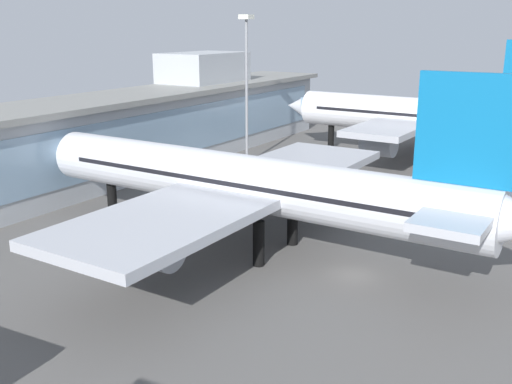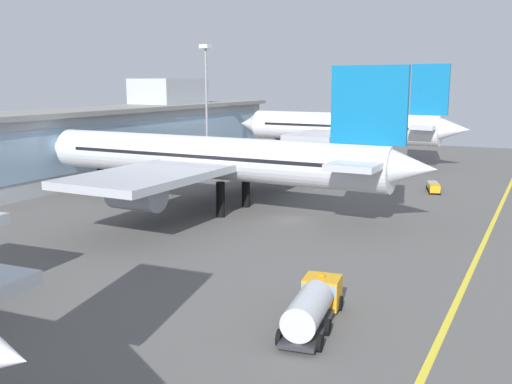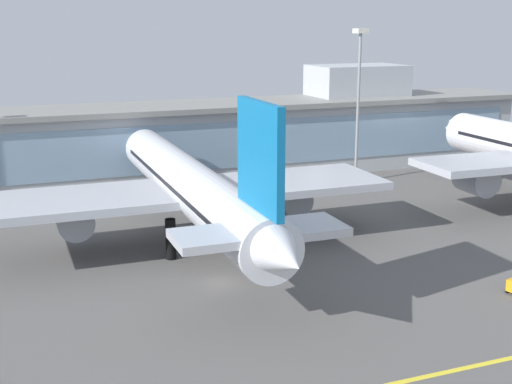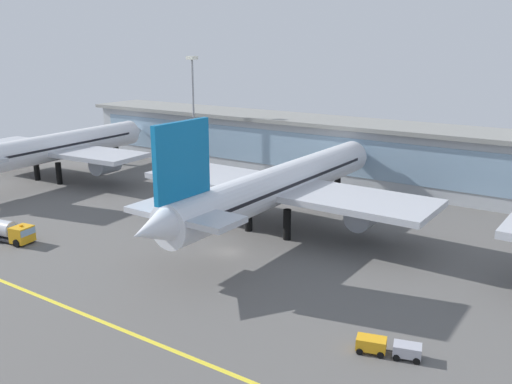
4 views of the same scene
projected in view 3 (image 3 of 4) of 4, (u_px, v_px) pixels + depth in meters
name	position (u px, v px, depth m)	size (l,w,h in m)	color
ground_plane	(221.00, 283.00, 64.77)	(189.90, 189.90, 0.00)	#5B5956
terminal_building	(140.00, 142.00, 104.16)	(138.64, 14.00, 17.13)	#ADB2B7
airliner_near_right	(191.00, 188.00, 74.14)	(44.81, 57.48, 18.34)	black
apron_light_mast_centre	(359.00, 84.00, 101.98)	(1.80, 1.80, 23.41)	gray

